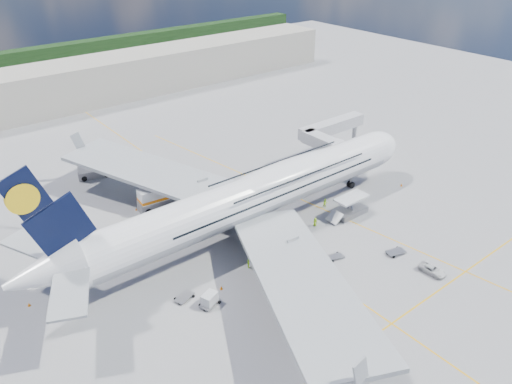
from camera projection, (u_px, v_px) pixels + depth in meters
ground at (293, 255)px, 81.46m from camera, size 300.00×300.00×0.00m
taxi_line_main at (293, 255)px, 81.46m from camera, size 0.25×220.00×0.01m
taxi_line_cross at (392, 324)px, 67.78m from camera, size 120.00×0.25×0.01m
taxi_line_diag at (312, 204)px, 95.94m from camera, size 14.16×99.06×0.01m
airliner at (256, 195)px, 85.12m from camera, size 77.26×79.15×23.71m
jet_bridge at (330, 135)px, 108.73m from camera, size 18.80×12.10×8.50m
cargo_loader at (350, 209)px, 92.01m from camera, size 8.53×3.20×3.67m
terminal at (71, 85)px, 143.57m from camera, size 180.00×16.00×12.00m
tree_line at (130, 45)px, 197.15m from camera, size 160.00×6.00×8.00m
dolly_row_a at (296, 327)px, 65.85m from camera, size 3.36×2.55×1.89m
dolly_row_b at (184, 297)px, 72.04m from camera, size 3.30×2.53×0.43m
dolly_row_c at (301, 267)px, 77.09m from camera, size 3.17×2.23×1.82m
dolly_back at (210, 299)px, 70.54m from camera, size 3.49×2.63×1.97m
dolly_nose_far at (335, 256)px, 80.64m from camera, size 3.12×2.36×0.41m
dolly_nose_near at (396, 252)px, 81.70m from camera, size 3.48×2.44×0.46m
baggage_tug at (330, 287)px, 73.38m from camera, size 3.04×2.09×1.74m
catering_truck_inner at (157, 199)px, 93.56m from camera, size 7.76×3.48×4.51m
catering_truck_outer at (94, 169)px, 105.09m from camera, size 7.40×4.14×4.16m
service_van at (432, 270)px, 77.13m from camera, size 2.19×4.39×1.19m
crew_nose at (365, 169)px, 107.49m from camera, size 0.66×0.55×1.56m
crew_loader at (325, 203)px, 94.41m from camera, size 1.12×1.04×1.85m
crew_wing at (248, 264)px, 78.19m from camera, size 0.73×1.03×1.62m
crew_van at (315, 222)px, 88.88m from camera, size 0.58×0.82×1.58m
crew_tug at (301, 270)px, 76.75m from camera, size 1.22×0.96×1.65m
cone_nose at (401, 185)px, 102.25m from camera, size 0.45×0.45×0.58m
cone_wing_left_inner at (211, 208)px, 94.18m from camera, size 0.43×0.43×0.54m
cone_wing_left_outer at (136, 209)px, 93.87m from camera, size 0.38×0.38×0.48m
cone_wing_right_inner at (221, 288)px, 73.90m from camera, size 0.47×0.47×0.60m
cone_wing_right_outer at (355, 331)px, 66.30m from camera, size 0.40×0.40×0.52m
cone_tail at (29, 304)px, 70.73m from camera, size 0.45×0.45×0.58m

